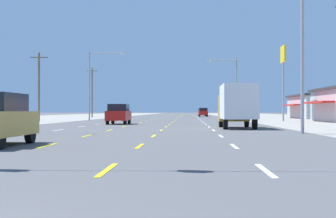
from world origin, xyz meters
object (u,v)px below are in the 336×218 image
Objects in this scene: suv_inner_left_mid at (119,114)px; streetlight_left_row_1 at (93,80)px; suv_far_right_midfar at (203,112)px; streetlight_right_row_0 at (294,24)px; suv_far_right_far at (202,112)px; streetlight_right_row_1 at (233,84)px; pole_sign_right_row_2 at (283,62)px; box_truck_far_right_near at (237,104)px.

streetlight_left_row_1 is at bearing 107.61° from suv_inner_left_mid.
streetlight_right_row_0 is (2.73, -84.29, 5.33)m from suv_far_right_midfar.
streetlight_right_row_1 reaches higher than suv_far_right_far.
suv_far_right_midfar is 49.57m from pole_sign_right_row_2.
suv_far_right_midfar is 0.50× the size of pole_sign_right_row_2.
suv_far_right_far is 0.51× the size of streetlight_left_row_1.
suv_inner_left_mid is at bearing -72.39° from streetlight_left_row_1.
suv_far_right_midfar is at bearing 93.53° from streetlight_right_row_1.
streetlight_right_row_1 is (19.29, 0.00, -0.65)m from streetlight_left_row_1.
streetlight_right_row_0 reaches higher than streetlight_right_row_1.
box_truck_far_right_near is 0.75× the size of streetlight_left_row_1.
streetlight_right_row_0 is at bearing -73.59° from box_truck_far_right_near.
suv_far_right_far is at bearing 74.74° from streetlight_left_row_1.
streetlight_left_row_1 reaches higher than suv_far_right_midfar.
box_truck_far_right_near is at bearing 106.41° from streetlight_right_row_0.
pole_sign_right_row_2 is at bearing 72.66° from box_truck_far_right_near.
suv_inner_left_mid is 0.45× the size of streetlight_right_row_0.
suv_far_right_far is 63.77m from streetlight_left_row_1.
suv_inner_left_mid is 24.33m from streetlight_right_row_0.
box_truck_far_right_near is 1.47× the size of suv_far_right_midfar.
suv_inner_left_mid is at bearing -99.04° from suv_far_right_midfar.
suv_inner_left_mid is 24.04m from streetlight_right_row_1.
streetlight_right_row_1 is (13.00, 19.83, 3.96)m from suv_inner_left_mid.
box_truck_far_right_near is at bearing -107.34° from pole_sign_right_row_2.
suv_inner_left_mid is 0.50× the size of pole_sign_right_row_2.
box_truck_far_right_near is at bearing -94.57° from streetlight_right_row_1.
suv_far_right_far is (10.45, 81.19, 0.00)m from suv_inner_left_mid.
streetlight_left_row_1 is at bearing 171.62° from pole_sign_right_row_2.
streetlight_left_row_1 reaches higher than suv_inner_left_mid.
streetlight_right_row_0 is (-6.12, -35.97, -1.30)m from pole_sign_right_row_2.
suv_far_right_midfar is at bearing 90.19° from box_truck_far_right_near.
suv_inner_left_mid and suv_far_right_midfar have the same top height.
streetlight_left_row_1 is at bearing 115.89° from streetlight_right_row_0.
suv_inner_left_mid is at bearing -139.89° from pole_sign_right_row_2.
streetlight_right_row_0 reaches higher than suv_far_right_midfar.
pole_sign_right_row_2 is 0.89× the size of streetlight_right_row_0.
pole_sign_right_row_2 is at bearing -8.38° from streetlight_left_row_1.
streetlight_left_row_1 is (-25.39, 3.74, -2.02)m from pole_sign_right_row_2.
streetlight_left_row_1 is (-16.79, 31.29, 3.80)m from box_truck_far_right_near.
suv_far_right_far is (0.20, 16.79, 0.00)m from suv_far_right_midfar.
pole_sign_right_row_2 is 25.75m from streetlight_left_row_1.
streetlight_right_row_0 is 1.15× the size of streetlight_left_row_1.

